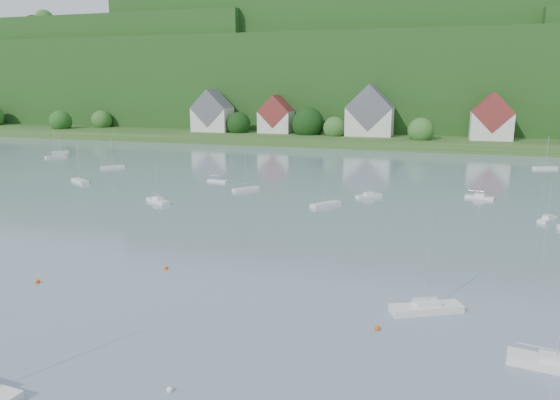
% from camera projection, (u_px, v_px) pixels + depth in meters
% --- Properties ---
extents(far_shore_strip, '(600.00, 60.00, 3.00)m').
position_uv_depth(far_shore_strip, '(360.00, 136.00, 197.57)').
color(far_shore_strip, '#2B531F').
rests_on(far_shore_strip, ground).
extents(forested_ridge, '(620.00, 181.22, 69.89)m').
position_uv_depth(forested_ridge, '(382.00, 80.00, 256.73)').
color(forested_ridge, '#174215').
rests_on(forested_ridge, ground).
extents(village_building_0, '(14.00, 10.40, 16.00)m').
position_uv_depth(village_building_0, '(212.00, 114.00, 199.28)').
color(village_building_0, beige).
rests_on(village_building_0, far_shore_strip).
extents(village_building_1, '(12.00, 9.36, 14.00)m').
position_uv_depth(village_building_1, '(276.00, 117.00, 194.22)').
color(village_building_1, beige).
rests_on(village_building_1, far_shore_strip).
extents(village_building_2, '(16.00, 11.44, 18.00)m').
position_uv_depth(village_building_2, '(370.00, 115.00, 183.02)').
color(village_building_2, beige).
rests_on(village_building_2, far_shore_strip).
extents(village_building_3, '(13.00, 10.40, 15.50)m').
position_uv_depth(village_building_3, '(492.00, 120.00, 169.99)').
color(village_building_3, beige).
rests_on(village_building_3, far_shore_strip).
extents(near_sailboat_3, '(7.01, 4.81, 9.29)m').
position_uv_depth(near_sailboat_3, '(426.00, 307.00, 49.40)').
color(near_sailboat_3, white).
rests_on(near_sailboat_3, ground).
extents(near_sailboat_4, '(7.01, 2.92, 9.17)m').
position_uv_depth(near_sailboat_4, '(555.00, 364.00, 39.51)').
color(near_sailboat_4, white).
rests_on(near_sailboat_4, ground).
extents(mooring_buoy_1, '(0.47, 0.47, 0.47)m').
position_uv_depth(mooring_buoy_1, '(170.00, 392.00, 36.73)').
color(mooring_buoy_1, white).
rests_on(mooring_buoy_1, ground).
extents(mooring_buoy_2, '(0.49, 0.49, 0.49)m').
position_uv_depth(mooring_buoy_2, '(377.00, 330.00, 45.95)').
color(mooring_buoy_2, '#E05006').
rests_on(mooring_buoy_2, ground).
extents(mooring_buoy_3, '(0.47, 0.47, 0.47)m').
position_uv_depth(mooring_buoy_3, '(166.00, 269.00, 60.90)').
color(mooring_buoy_3, '#E05006').
rests_on(mooring_buoy_3, ground).
extents(mooring_buoy_5, '(0.49, 0.49, 0.49)m').
position_uv_depth(mooring_buoy_5, '(38.00, 283.00, 56.73)').
color(mooring_buoy_5, '#E05006').
rests_on(mooring_buoy_5, ground).
extents(far_sailboat_cluster, '(198.63, 66.53, 8.28)m').
position_uv_depth(far_sailboat_cluster, '(394.00, 184.00, 110.11)').
color(far_sailboat_cluster, white).
rests_on(far_sailboat_cluster, ground).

